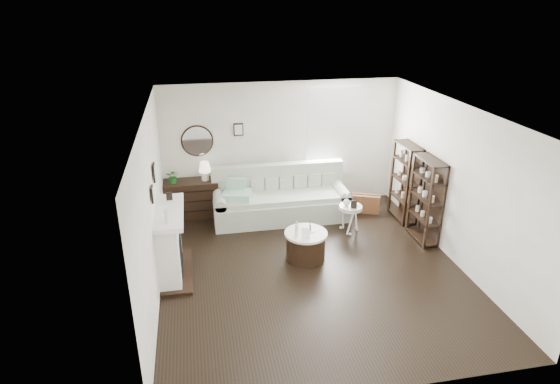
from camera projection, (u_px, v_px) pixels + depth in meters
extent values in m
plane|color=black|center=(311.00, 268.00, 7.97)|extent=(5.50, 5.50, 0.00)
plane|color=white|center=(316.00, 112.00, 6.92)|extent=(5.50, 5.50, 0.00)
plane|color=white|center=(281.00, 145.00, 9.93)|extent=(5.00, 0.00, 5.00)
plane|color=white|center=(378.00, 297.00, 4.96)|extent=(5.00, 0.00, 5.00)
plane|color=white|center=(152.00, 208.00, 7.02)|extent=(0.00, 5.50, 5.50)
plane|color=white|center=(457.00, 185.00, 7.87)|extent=(0.00, 5.50, 5.50)
cube|color=white|center=(332.00, 132.00, 10.00)|extent=(1.00, 0.02, 1.80)
cube|color=silver|center=(333.00, 132.00, 9.95)|extent=(1.15, 0.02, 1.90)
cylinder|color=silver|center=(197.00, 141.00, 9.53)|extent=(0.60, 0.03, 0.60)
cube|color=black|center=(238.00, 129.00, 9.60)|extent=(0.20, 0.03, 0.26)
cube|color=white|center=(169.00, 244.00, 7.63)|extent=(0.34, 1.20, 1.10)
cube|color=black|center=(172.00, 252.00, 7.69)|extent=(0.30, 0.65, 0.70)
cube|color=white|center=(169.00, 212.00, 7.42)|extent=(0.44, 1.35, 0.08)
cube|color=black|center=(177.00, 271.00, 7.85)|extent=(0.50, 1.40, 0.05)
cylinder|color=silver|center=(167.00, 216.00, 6.95)|extent=(0.08, 0.08, 0.22)
cube|color=black|center=(169.00, 196.00, 7.74)|extent=(0.10, 0.03, 0.14)
cube|color=black|center=(152.00, 194.00, 6.88)|extent=(0.03, 0.18, 0.24)
cube|color=black|center=(154.00, 172.00, 7.43)|extent=(0.03, 0.22, 0.28)
cube|color=black|center=(405.00, 182.00, 9.46)|extent=(0.30, 0.80, 1.60)
cylinder|color=beige|center=(408.00, 200.00, 9.34)|extent=(0.08, 0.08, 0.11)
cylinder|color=beige|center=(403.00, 195.00, 9.57)|extent=(0.08, 0.08, 0.11)
cylinder|color=beige|center=(398.00, 190.00, 9.79)|extent=(0.08, 0.08, 0.11)
cylinder|color=beige|center=(410.00, 181.00, 9.18)|extent=(0.08, 0.08, 0.11)
cylinder|color=beige|center=(405.00, 177.00, 9.41)|extent=(0.08, 0.08, 0.11)
cylinder|color=beige|center=(400.00, 173.00, 9.64)|extent=(0.08, 0.08, 0.11)
cylinder|color=beige|center=(412.00, 162.00, 9.03)|extent=(0.08, 0.08, 0.11)
cylinder|color=beige|center=(407.00, 158.00, 9.25)|extent=(0.08, 0.08, 0.11)
cylinder|color=beige|center=(402.00, 154.00, 9.48)|extent=(0.08, 0.08, 0.11)
cube|color=black|center=(426.00, 200.00, 8.65)|extent=(0.30, 0.80, 1.60)
cylinder|color=beige|center=(429.00, 220.00, 8.53)|extent=(0.08, 0.08, 0.11)
cylinder|color=beige|center=(423.00, 214.00, 8.75)|extent=(0.08, 0.08, 0.11)
cylinder|color=beige|center=(417.00, 208.00, 8.98)|extent=(0.08, 0.08, 0.11)
cylinder|color=beige|center=(432.00, 200.00, 8.37)|extent=(0.08, 0.08, 0.11)
cylinder|color=beige|center=(426.00, 194.00, 8.60)|extent=(0.08, 0.08, 0.11)
cylinder|color=beige|center=(420.00, 189.00, 8.82)|extent=(0.08, 0.08, 0.11)
cylinder|color=beige|center=(435.00, 179.00, 8.21)|extent=(0.08, 0.08, 0.11)
cylinder|color=beige|center=(428.00, 174.00, 8.44)|extent=(0.08, 0.08, 0.11)
cylinder|color=beige|center=(422.00, 169.00, 8.67)|extent=(0.08, 0.08, 0.11)
cube|color=#AEB6A2|center=(281.00, 208.00, 9.67)|extent=(2.77, 0.96, 0.45)
cube|color=#AEB6A2|center=(281.00, 197.00, 9.53)|extent=(2.39, 0.77, 0.11)
cube|color=#AEB6A2|center=(278.00, 183.00, 9.84)|extent=(2.77, 0.21, 0.85)
cube|color=#AEB6A2|center=(220.00, 211.00, 9.43)|extent=(0.23, 0.90, 0.55)
cube|color=#AEB6A2|center=(339.00, 202.00, 9.86)|extent=(0.23, 0.90, 0.55)
cube|color=#279176|center=(237.00, 195.00, 9.31)|extent=(0.65, 0.58, 0.14)
cube|color=brown|center=(366.00, 204.00, 9.96)|extent=(0.62, 0.41, 0.39)
cube|color=black|center=(190.00, 199.00, 9.71)|extent=(1.18, 0.49, 0.78)
cube|color=black|center=(191.00, 212.00, 9.55)|extent=(1.13, 0.01, 0.02)
cube|color=black|center=(190.00, 202.00, 9.47)|extent=(1.13, 0.01, 0.02)
cube|color=black|center=(189.00, 192.00, 9.38)|extent=(1.13, 0.01, 0.01)
imported|color=#1C631F|center=(173.00, 176.00, 9.41)|extent=(0.29, 0.27, 0.29)
cylinder|color=black|center=(306.00, 247.00, 8.18)|extent=(0.68, 0.68, 0.48)
cylinder|color=silver|center=(306.00, 234.00, 8.08)|extent=(0.75, 0.75, 0.04)
cylinder|color=silver|center=(351.00, 207.00, 9.01)|extent=(0.45, 0.45, 0.03)
cylinder|color=white|center=(350.00, 208.00, 9.03)|extent=(0.46, 0.46, 0.02)
cylinder|color=white|center=(350.00, 219.00, 9.12)|extent=(0.04, 0.04, 0.52)
cylinder|color=silver|center=(297.00, 229.00, 7.91)|extent=(0.06, 0.06, 0.27)
cube|color=white|center=(306.00, 233.00, 7.86)|extent=(0.15, 0.07, 0.19)
cube|color=black|center=(354.00, 205.00, 8.87)|extent=(0.12, 0.08, 0.15)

